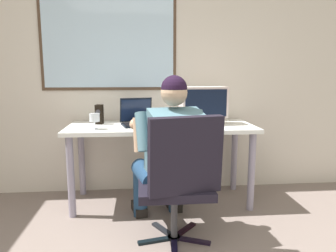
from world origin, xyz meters
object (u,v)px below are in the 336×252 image
(laptop, at_px, (138,118))
(crt_monitor, at_px, (203,103))
(wine_glass, at_px, (95,118))
(desk_speaker, at_px, (99,114))
(person_seated, at_px, (169,153))
(office_chair, at_px, (180,175))
(desk, at_px, (161,135))

(laptop, bearing_deg, crt_monitor, -2.99)
(laptop, relative_size, wine_glass, 2.65)
(crt_monitor, relative_size, desk_speaker, 2.41)
(person_seated, relative_size, desk_speaker, 6.56)
(office_chair, xyz_separation_m, crt_monitor, (0.33, 0.85, 0.42))
(office_chair, xyz_separation_m, wine_glass, (-0.66, 0.66, 0.31))
(office_chair, height_order, wine_glass, office_chair)
(person_seated, bearing_deg, laptop, 110.80)
(office_chair, bearing_deg, laptop, 108.02)
(office_chair, relative_size, desk_speaker, 5.18)
(office_chair, bearing_deg, desk_speaker, 124.47)
(desk, bearing_deg, desk_speaker, 168.13)
(person_seated, relative_size, laptop, 3.34)
(crt_monitor, bearing_deg, wine_glass, -169.25)
(person_seated, distance_m, laptop, 0.69)
(office_chair, relative_size, crt_monitor, 2.14)
(office_chair, bearing_deg, person_seated, 101.04)
(desk, height_order, person_seated, person_seated)
(office_chair, xyz_separation_m, desk_speaker, (-0.65, 0.95, 0.31))
(office_chair, relative_size, person_seated, 0.79)
(desk, xyz_separation_m, desk_speaker, (-0.58, 0.12, 0.19))
(person_seated, distance_m, desk_speaker, 0.94)
(person_seated, distance_m, crt_monitor, 0.77)
(person_seated, xyz_separation_m, crt_monitor, (0.38, 0.59, 0.32))
(person_seated, height_order, laptop, person_seated)
(office_chair, distance_m, person_seated, 0.28)
(crt_monitor, distance_m, wine_glass, 1.01)
(desk_speaker, bearing_deg, crt_monitor, -5.73)
(laptop, bearing_deg, person_seated, -69.20)
(person_seated, xyz_separation_m, wine_glass, (-0.61, 0.40, 0.22))
(office_chair, distance_m, crt_monitor, 1.00)
(laptop, distance_m, wine_glass, 0.43)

